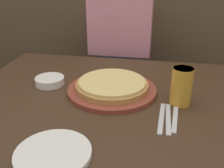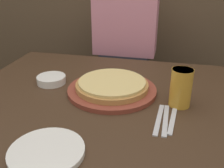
{
  "view_description": "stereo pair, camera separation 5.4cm",
  "coord_description": "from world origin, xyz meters",
  "px_view_note": "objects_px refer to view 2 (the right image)",
  "views": [
    {
      "loc": [
        0.21,
        -0.98,
        1.29
      ],
      "look_at": [
        0.02,
        0.08,
        0.8
      ],
      "focal_mm": 42.0,
      "sensor_mm": 36.0,
      "label": 1
    },
    {
      "loc": [
        0.27,
        -0.96,
        1.29
      ],
      "look_at": [
        0.02,
        0.08,
        0.8
      ],
      "focal_mm": 42.0,
      "sensor_mm": 36.0,
      "label": 2
    }
  ],
  "objects_px": {
    "spoon": "(172,121)",
    "dinner_knife": "(166,120)",
    "pizza_on_board": "(112,87)",
    "dinner_plate": "(47,152)",
    "side_bowl": "(51,80)",
    "diner_person": "(125,64)",
    "beer_glass": "(181,86)",
    "fork": "(159,119)"
  },
  "relations": [
    {
      "from": "dinner_plate",
      "to": "fork",
      "type": "distance_m",
      "value": 0.42
    },
    {
      "from": "beer_glass",
      "to": "side_bowl",
      "type": "bearing_deg",
      "value": 172.2
    },
    {
      "from": "pizza_on_board",
      "to": "dinner_plate",
      "type": "xyz_separation_m",
      "value": [
        -0.1,
        -0.46,
        -0.02
      ]
    },
    {
      "from": "pizza_on_board",
      "to": "dinner_knife",
      "type": "xyz_separation_m",
      "value": [
        0.25,
        -0.19,
        -0.02
      ]
    },
    {
      "from": "spoon",
      "to": "side_bowl",
      "type": "bearing_deg",
      "value": 159.71
    },
    {
      "from": "side_bowl",
      "to": "spoon",
      "type": "bearing_deg",
      "value": -20.29
    },
    {
      "from": "pizza_on_board",
      "to": "dinner_plate",
      "type": "bearing_deg",
      "value": -101.97
    },
    {
      "from": "pizza_on_board",
      "to": "fork",
      "type": "bearing_deg",
      "value": -39.91
    },
    {
      "from": "dinner_knife",
      "to": "fork",
      "type": "bearing_deg",
      "value": 180.0
    },
    {
      "from": "beer_glass",
      "to": "dinner_knife",
      "type": "height_order",
      "value": "beer_glass"
    },
    {
      "from": "pizza_on_board",
      "to": "dinner_plate",
      "type": "height_order",
      "value": "pizza_on_board"
    },
    {
      "from": "beer_glass",
      "to": "dinner_knife",
      "type": "bearing_deg",
      "value": -109.85
    },
    {
      "from": "pizza_on_board",
      "to": "dinner_knife",
      "type": "distance_m",
      "value": 0.31
    },
    {
      "from": "dinner_knife",
      "to": "side_bowl",
      "type": "bearing_deg",
      "value": 158.88
    },
    {
      "from": "dinner_plate",
      "to": "spoon",
      "type": "bearing_deg",
      "value": 36.41
    },
    {
      "from": "side_bowl",
      "to": "beer_glass",
      "type": "bearing_deg",
      "value": -7.8
    },
    {
      "from": "dinner_knife",
      "to": "spoon",
      "type": "bearing_deg",
      "value": 0.0
    },
    {
      "from": "side_bowl",
      "to": "dinner_knife",
      "type": "bearing_deg",
      "value": -21.12
    },
    {
      "from": "pizza_on_board",
      "to": "fork",
      "type": "distance_m",
      "value": 0.29
    },
    {
      "from": "fork",
      "to": "diner_person",
      "type": "bearing_deg",
      "value": 108.74
    },
    {
      "from": "beer_glass",
      "to": "side_bowl",
      "type": "relative_size",
      "value": 1.14
    },
    {
      "from": "beer_glass",
      "to": "dinner_plate",
      "type": "bearing_deg",
      "value": -134.13
    },
    {
      "from": "side_bowl",
      "to": "dinner_plate",
      "type": "bearing_deg",
      "value": -66.56
    },
    {
      "from": "side_bowl",
      "to": "dinner_knife",
      "type": "height_order",
      "value": "side_bowl"
    },
    {
      "from": "spoon",
      "to": "diner_person",
      "type": "distance_m",
      "value": 0.91
    },
    {
      "from": "pizza_on_board",
      "to": "diner_person",
      "type": "bearing_deg",
      "value": 95.3
    },
    {
      "from": "side_bowl",
      "to": "dinner_knife",
      "type": "distance_m",
      "value": 0.6
    },
    {
      "from": "dinner_plate",
      "to": "dinner_knife",
      "type": "xyz_separation_m",
      "value": [
        0.35,
        0.27,
        -0.01
      ]
    },
    {
      "from": "diner_person",
      "to": "dinner_knife",
      "type": "bearing_deg",
      "value": -69.74
    },
    {
      "from": "dinner_plate",
      "to": "pizza_on_board",
      "type": "bearing_deg",
      "value": 78.03
    },
    {
      "from": "diner_person",
      "to": "beer_glass",
      "type": "bearing_deg",
      "value": -63.14
    },
    {
      "from": "dinner_plate",
      "to": "side_bowl",
      "type": "height_order",
      "value": "side_bowl"
    },
    {
      "from": "fork",
      "to": "dinner_plate",
      "type": "bearing_deg",
      "value": -139.58
    },
    {
      "from": "dinner_knife",
      "to": "diner_person",
      "type": "relative_size",
      "value": 0.16
    },
    {
      "from": "beer_glass",
      "to": "dinner_knife",
      "type": "distance_m",
      "value": 0.16
    },
    {
      "from": "dinner_plate",
      "to": "dinner_knife",
      "type": "relative_size",
      "value": 1.08
    },
    {
      "from": "dinner_knife",
      "to": "diner_person",
      "type": "xyz_separation_m",
      "value": [
        -0.31,
        0.84,
        -0.11
      ]
    },
    {
      "from": "spoon",
      "to": "dinner_knife",
      "type": "bearing_deg",
      "value": -180.0
    },
    {
      "from": "pizza_on_board",
      "to": "spoon",
      "type": "height_order",
      "value": "pizza_on_board"
    },
    {
      "from": "beer_glass",
      "to": "fork",
      "type": "height_order",
      "value": "beer_glass"
    },
    {
      "from": "pizza_on_board",
      "to": "dinner_knife",
      "type": "height_order",
      "value": "pizza_on_board"
    },
    {
      "from": "diner_person",
      "to": "side_bowl",
      "type": "bearing_deg",
      "value": -111.88
    }
  ]
}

